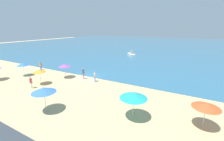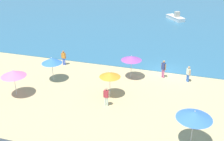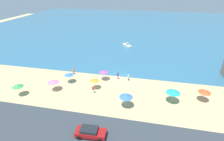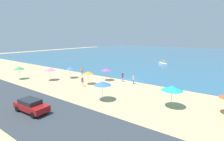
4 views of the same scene
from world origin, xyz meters
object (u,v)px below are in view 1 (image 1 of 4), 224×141
at_px(bather_0, 95,76).
at_px(beach_umbrella_2, 44,90).
at_px(bather_2, 41,66).
at_px(beach_umbrella_5, 65,65).
at_px(bather_3, 31,82).
at_px(skiff_nearshore, 131,54).
at_px(beach_umbrella_6, 23,64).
at_px(beach_umbrella_7, 134,95).
at_px(bather_1, 83,73).
at_px(beach_umbrella_4, 39,71).
at_px(beach_umbrella_1, 206,105).

bearing_deg(bather_0, beach_umbrella_2, -85.69).
bearing_deg(bather_2, beach_umbrella_5, -8.03).
xyz_separation_m(bather_3, skiff_nearshore, (2.80, 29.60, -0.48)).
height_order(beach_umbrella_2, skiff_nearshore, beach_umbrella_2).
relative_size(beach_umbrella_2, skiff_nearshore, 0.66).
height_order(beach_umbrella_6, bather_0, beach_umbrella_6).
xyz_separation_m(beach_umbrella_7, bather_1, (-11.10, 6.54, -1.32)).
relative_size(beach_umbrella_5, bather_1, 1.32).
height_order(beach_umbrella_2, beach_umbrella_6, beach_umbrella_2).
height_order(bather_0, bather_3, bather_3).
distance_m(beach_umbrella_2, bather_0, 9.54).
bearing_deg(bather_1, bather_0, -4.45).
relative_size(beach_umbrella_4, beach_umbrella_6, 0.97).
distance_m(beach_umbrella_4, beach_umbrella_6, 6.27).
bearing_deg(beach_umbrella_4, skiff_nearshore, 83.94).
bearing_deg(bather_3, skiff_nearshore, 84.60).
bearing_deg(beach_umbrella_5, beach_umbrella_2, -54.50).
height_order(beach_umbrella_5, bather_1, beach_umbrella_5).
height_order(bather_1, skiff_nearshore, bather_1).
distance_m(bather_0, skiff_nearshore, 23.43).
bearing_deg(bather_2, beach_umbrella_4, -36.52).
relative_size(beach_umbrella_2, bather_2, 1.60).
bearing_deg(bather_2, beach_umbrella_7, -16.76).
bearing_deg(beach_umbrella_7, bather_0, 143.88).
bearing_deg(bather_2, beach_umbrella_1, -10.31).
bearing_deg(beach_umbrella_5, skiff_nearshore, 85.12).
height_order(bather_0, bather_2, bather_2).
relative_size(beach_umbrella_5, skiff_nearshore, 0.60).
distance_m(beach_umbrella_2, bather_1, 10.16).
bearing_deg(beach_umbrella_6, bather_1, 20.34).
bearing_deg(beach_umbrella_6, beach_umbrella_5, 20.68).
xyz_separation_m(beach_umbrella_6, bather_2, (-0.68, 3.75, -1.16)).
bearing_deg(bather_3, beach_umbrella_5, 82.32).
bearing_deg(beach_umbrella_7, beach_umbrella_6, 172.41).
xyz_separation_m(bather_0, bather_1, (-2.39, 0.19, 0.13)).
height_order(bather_2, bather_3, bather_3).
height_order(beach_umbrella_1, bather_0, beach_umbrella_1).
bearing_deg(beach_umbrella_5, bather_2, 171.97).
bearing_deg(beach_umbrella_7, bather_1, 149.49).
relative_size(beach_umbrella_5, beach_umbrella_7, 0.89).
relative_size(beach_umbrella_4, bather_2, 1.43).
relative_size(beach_umbrella_5, bather_2, 1.46).
height_order(beach_umbrella_2, bather_3, beach_umbrella_2).
xyz_separation_m(bather_0, skiff_nearshore, (-3.32, 23.19, -0.44)).
xyz_separation_m(beach_umbrella_4, skiff_nearshore, (2.97, 28.01, -1.62)).
distance_m(beach_umbrella_1, bather_3, 20.54).
relative_size(bather_2, bather_3, 0.99).
bearing_deg(bather_1, bather_3, -119.50).
bearing_deg(beach_umbrella_5, beach_umbrella_6, -159.32).
distance_m(beach_umbrella_7, bather_1, 12.95).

